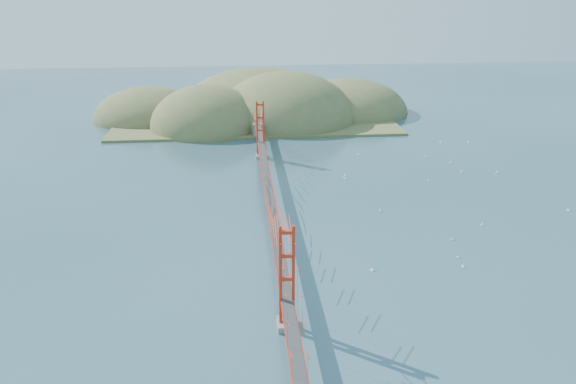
{
  "coord_description": "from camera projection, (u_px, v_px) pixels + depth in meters",
  "views": [
    {
      "loc": [
        -4.44,
        -79.97,
        34.39
      ],
      "look_at": [
        2.85,
        0.0,
        3.75
      ],
      "focal_mm": 35.0,
      "sensor_mm": 36.0,
      "label": 1
    }
  ],
  "objects": [
    {
      "name": "sailboat_3",
      "position": [
        345.0,
        176.0,
        103.9
      ],
      "size": [
        0.61,
        0.61,
        0.69
      ],
      "color": "white",
      "rests_on": "ground"
    },
    {
      "name": "sailboat_1",
      "position": [
        428.0,
        180.0,
        101.73
      ],
      "size": [
        0.52,
        0.52,
        0.55
      ],
      "color": "white",
      "rests_on": "ground"
    },
    {
      "name": "sailboat_5",
      "position": [
        568.0,
        209.0,
        88.86
      ],
      "size": [
        0.51,
        0.59,
        0.68
      ],
      "color": "white",
      "rests_on": "ground"
    },
    {
      "name": "sailboat_9",
      "position": [
        462.0,
        172.0,
        106.06
      ],
      "size": [
        0.65,
        0.65,
        0.69
      ],
      "color": "white",
      "rests_on": "ground"
    },
    {
      "name": "sailboat_17",
      "position": [
        450.0,
        162.0,
        111.49
      ],
      "size": [
        0.59,
        0.53,
        0.67
      ],
      "color": "white",
      "rests_on": "ground"
    },
    {
      "name": "sailboat_12",
      "position": [
        358.0,
        155.0,
        116.46
      ],
      "size": [
        0.58,
        0.5,
        0.67
      ],
      "color": "white",
      "rests_on": "ground"
    },
    {
      "name": "sailboat_8",
      "position": [
        497.0,
        173.0,
        105.62
      ],
      "size": [
        0.59,
        0.49,
        0.69
      ],
      "color": "white",
      "rests_on": "ground"
    },
    {
      "name": "sailboat_7",
      "position": [
        426.0,
        157.0,
        115.13
      ],
      "size": [
        0.64,
        0.56,
        0.74
      ],
      "color": "white",
      "rests_on": "ground"
    },
    {
      "name": "sailboat_16",
      "position": [
        346.0,
        178.0,
        102.92
      ],
      "size": [
        0.57,
        0.57,
        0.62
      ],
      "color": "white",
      "rests_on": "ground"
    },
    {
      "name": "sailboat_extra_0",
      "position": [
        468.0,
        142.0,
        125.65
      ],
      "size": [
        0.49,
        0.58,
        0.67
      ],
      "color": "white",
      "rests_on": "ground"
    },
    {
      "name": "sailboat_10",
      "position": [
        372.0,
        269.0,
        70.53
      ],
      "size": [
        0.59,
        0.63,
        0.7
      ],
      "color": "white",
      "rests_on": "ground"
    },
    {
      "name": "sailboat_2",
      "position": [
        452.0,
        239.0,
        78.81
      ],
      "size": [
        0.53,
        0.51,
        0.6
      ],
      "color": "white",
      "rests_on": "ground"
    },
    {
      "name": "sailboat_14",
      "position": [
        380.0,
        210.0,
        88.53
      ],
      "size": [
        0.56,
        0.61,
        0.68
      ],
      "color": "white",
      "rests_on": "ground"
    },
    {
      "name": "ground",
      "position": [
        270.0,
        215.0,
        87.04
      ],
      "size": [
        320.0,
        320.0,
        0.0
      ],
      "primitive_type": "plane",
      "color": "#2F4F5E",
      "rests_on": "ground"
    },
    {
      "name": "sailboat_0",
      "position": [
        463.0,
        266.0,
        71.42
      ],
      "size": [
        0.43,
        0.53,
        0.62
      ],
      "color": "white",
      "rests_on": "ground"
    },
    {
      "name": "far_headlands",
      "position": [
        263.0,
        115.0,
        150.98
      ],
      "size": [
        84.0,
        58.0,
        25.0
      ],
      "color": "olive",
      "rests_on": "ground"
    },
    {
      "name": "bridge",
      "position": [
        269.0,
        172.0,
        84.71
      ],
      "size": [
        2.2,
        94.4,
        12.0
      ],
      "color": "gray",
      "rests_on": "ground"
    },
    {
      "name": "sailboat_6",
      "position": [
        458.0,
        256.0,
        73.82
      ],
      "size": [
        0.55,
        0.55,
        0.57
      ],
      "color": "white",
      "rests_on": "ground"
    },
    {
      "name": "sailboat_15",
      "position": [
        441.0,
        142.0,
        125.66
      ],
      "size": [
        0.63,
        0.66,
        0.75
      ],
      "color": "white",
      "rests_on": "ground"
    },
    {
      "name": "sailboat_13",
      "position": [
        482.0,
        225.0,
        83.4
      ],
      "size": [
        0.49,
        0.44,
        0.55
      ],
      "color": "white",
      "rests_on": "ground"
    }
  ]
}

